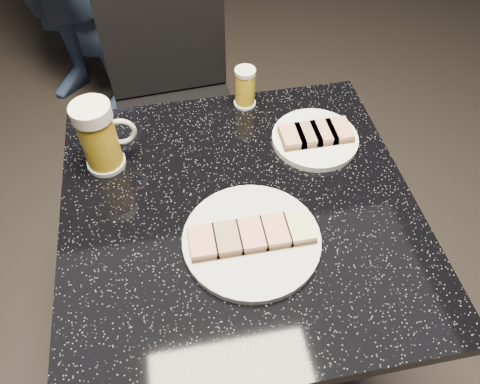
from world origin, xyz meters
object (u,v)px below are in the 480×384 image
chair (176,104)px  plate_large (252,240)px  beer_mug (100,136)px  table (240,271)px  beer_tumbler (245,87)px  plate_small (315,139)px

chair → plate_large: bearing=-82.6°
beer_mug → chair: (0.17, 0.48, -0.33)m
table → beer_tumbler: beer_tumbler is taller
beer_tumbler → chair: chair is taller
plate_large → beer_mug: (-0.26, 0.25, 0.07)m
table → plate_small: bearing=38.0°
plate_small → beer_tumbler: bearing=129.6°
plate_large → beer_mug: 0.37m
plate_small → beer_tumbler: beer_tumbler is taller
plate_large → plate_small: bearing=51.0°
table → beer_tumbler: (0.07, 0.31, 0.29)m
beer_mug → beer_tumbler: size_ratio=1.61×
table → chair: bearing=97.8°
table → beer_mug: size_ratio=4.75×
table → beer_tumbler: 0.43m
table → beer_tumbler: size_ratio=7.65×
plate_large → chair: 0.78m
plate_large → plate_small: size_ratio=1.35×
beer_mug → plate_small: bearing=-2.0°
beer_mug → table: bearing=-33.8°
plate_small → chair: (-0.29, 0.49, -0.26)m
table → beer_mug: 0.45m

